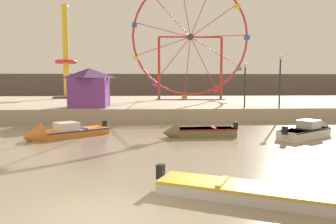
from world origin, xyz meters
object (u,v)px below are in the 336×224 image
promenade_lamp_near (280,74)px  carnival_booth_purple_stall (89,87)px  ferris_wheel_red_frame (190,39)px  motorboat_white_red_stripe (311,131)px  motorboat_olive_wood (194,132)px  motorboat_pale_grey (289,197)px  drop_tower_yellow_tower (66,61)px  motorboat_orange_hull (58,133)px  promenade_lamp_far (245,78)px

promenade_lamp_near → carnival_booth_purple_stall: bearing=173.7°
ferris_wheel_red_frame → motorboat_white_red_stripe: bearing=-77.4°
motorboat_olive_wood → motorboat_pale_grey: bearing=92.5°
motorboat_white_red_stripe → promenade_lamp_near: 8.46m
motorboat_pale_grey → drop_tower_yellow_tower: 37.36m
motorboat_olive_wood → ferris_wheel_red_frame: ferris_wheel_red_frame is taller
motorboat_orange_hull → motorboat_white_red_stripe: (14.26, -0.57, 0.08)m
motorboat_orange_hull → drop_tower_yellow_tower: (-5.10, 23.56, 5.40)m
motorboat_orange_hull → promenade_lamp_far: size_ratio=1.32×
motorboat_olive_wood → ferris_wheel_red_frame: (2.19, 19.32, 7.63)m
drop_tower_yellow_tower → promenade_lamp_far: size_ratio=3.28×
motorboat_orange_hull → motorboat_pale_grey: 13.79m
ferris_wheel_red_frame → promenade_lamp_near: 14.01m
promenade_lamp_near → promenade_lamp_far: promenade_lamp_near is taller
drop_tower_yellow_tower → promenade_lamp_near: bearing=-38.7°
motorboat_olive_wood → promenade_lamp_near: 11.15m
drop_tower_yellow_tower → carnival_booth_purple_stall: drop_tower_yellow_tower is taller
motorboat_orange_hull → promenade_lamp_near: (15.42, 7.09, 3.47)m
motorboat_pale_grey → promenade_lamp_far: (4.04, 17.99, 3.17)m
motorboat_pale_grey → carnival_booth_purple_stall: (-8.38, 19.52, 2.49)m
motorboat_white_red_stripe → motorboat_pale_grey: size_ratio=0.76×
motorboat_white_red_stripe → ferris_wheel_red_frame: (-4.44, 19.80, 7.56)m
promenade_lamp_near → promenade_lamp_far: 2.78m
motorboat_olive_wood → promenade_lamp_near: promenade_lamp_near is taller
carnival_booth_purple_stall → promenade_lamp_near: 15.30m
drop_tower_yellow_tower → carnival_booth_purple_stall: bearing=-70.1°
motorboat_pale_grey → ferris_wheel_red_frame: ferris_wheel_red_frame is taller
promenade_lamp_far → motorboat_olive_wood: bearing=-124.5°
motorboat_white_red_stripe → promenade_lamp_far: 8.53m
ferris_wheel_red_frame → promenade_lamp_near: size_ratio=3.30×
motorboat_olive_wood → motorboat_white_red_stripe: size_ratio=0.98×
motorboat_orange_hull → promenade_lamp_far: bearing=171.3°
promenade_lamp_near → motorboat_pale_grey: bearing=-110.8°
motorboat_olive_wood → promenade_lamp_far: size_ratio=1.25×
motorboat_white_red_stripe → promenade_lamp_far: promenade_lamp_far is taller
motorboat_olive_wood → motorboat_white_red_stripe: 6.65m
carnival_booth_purple_stall → ferris_wheel_red_frame: bearing=48.1°
motorboat_olive_wood → promenade_lamp_far: promenade_lamp_far is taller
motorboat_white_red_stripe → drop_tower_yellow_tower: (-19.36, 24.13, 5.33)m
motorboat_pale_grey → carnival_booth_purple_stall: 21.39m
ferris_wheel_red_frame → promenade_lamp_far: bearing=-76.6°
motorboat_pale_grey → motorboat_olive_wood: bearing=121.3°
drop_tower_yellow_tower → promenade_lamp_far: (17.77, -16.32, -2.29)m
ferris_wheel_red_frame → promenade_lamp_far: size_ratio=3.88×
ferris_wheel_red_frame → promenade_lamp_near: bearing=-65.2°
ferris_wheel_red_frame → promenade_lamp_far: ferris_wheel_red_frame is taller
motorboat_white_red_stripe → carnival_booth_purple_stall: carnival_booth_purple_stall is taller
motorboat_olive_wood → motorboat_pale_grey: (1.00, -10.67, -0.06)m
motorboat_orange_hull → drop_tower_yellow_tower: bearing=-116.2°
motorboat_pale_grey → drop_tower_yellow_tower: bearing=137.8°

